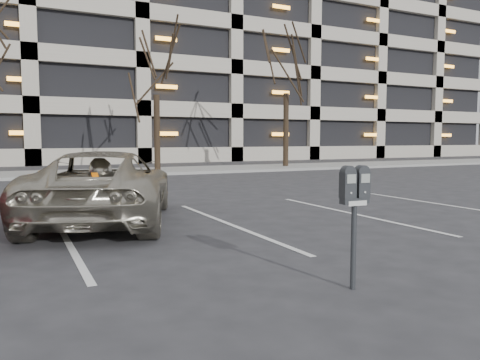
{
  "coord_description": "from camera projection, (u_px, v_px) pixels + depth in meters",
  "views": [
    {
      "loc": [
        -2.11,
        -5.28,
        1.54
      ],
      "look_at": [
        -0.11,
        -1.2,
        1.15
      ],
      "focal_mm": 35.0,
      "sensor_mm": 36.0,
      "label": 1
    }
  ],
  "objects": [
    {
      "name": "stall_lines",
      "position": [
        66.0,
        239.0,
        7.23
      ],
      "size": [
        16.9,
        5.2,
        0.0
      ],
      "color": "silver",
      "rests_on": "ground"
    },
    {
      "name": "tree_c",
      "position": [
        156.0,
        47.0,
        21.35
      ],
      "size": [
        3.5,
        3.5,
        7.95
      ],
      "color": "black",
      "rests_on": "ground"
    },
    {
      "name": "parking_meter",
      "position": [
        355.0,
        197.0,
        4.74
      ],
      "size": [
        0.33,
        0.14,
        1.25
      ],
      "rotation": [
        0.0,
        0.0,
        -0.05
      ],
      "color": "black",
      "rests_on": "ground"
    },
    {
      "name": "sidewalk",
      "position": [
        67.0,
        174.0,
        20.1
      ],
      "size": [
        80.0,
        4.0,
        0.12
      ],
      "primitive_type": "cube",
      "color": "gray",
      "rests_on": "ground"
    },
    {
      "name": "tree_d",
      "position": [
        287.0,
        47.0,
        24.36
      ],
      "size": [
        3.86,
        3.86,
        8.77
      ],
      "color": "black",
      "rests_on": "ground"
    },
    {
      "name": "ground",
      "position": [
        206.0,
        264.0,
        5.78
      ],
      "size": [
        140.0,
        140.0,
        0.0
      ],
      "primitive_type": "plane",
      "color": "#28282B",
      "rests_on": "ground"
    },
    {
      "name": "suv_silver",
      "position": [
        105.0,
        187.0,
        8.7
      ],
      "size": [
        3.65,
        5.23,
        1.33
      ],
      "rotation": [
        0.0,
        0.0,
        2.81
      ],
      "color": "#A9A28F",
      "rests_on": "ground"
    },
    {
      "name": "parking_garage",
      "position": [
        188.0,
        50.0,
        40.51
      ],
      "size": [
        52.0,
        20.0,
        19.0
      ],
      "color": "black",
      "rests_on": "ground"
    }
  ]
}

